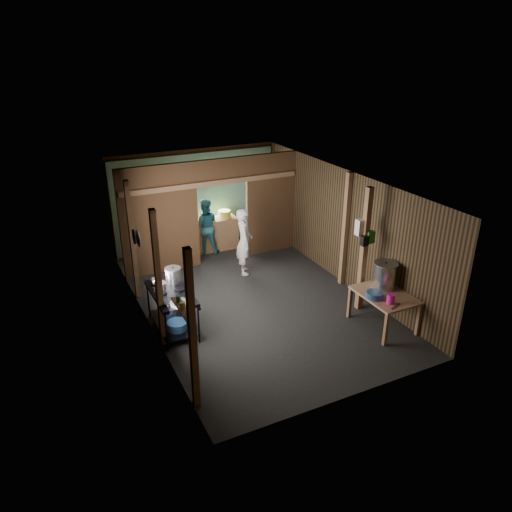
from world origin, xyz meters
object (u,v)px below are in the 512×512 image
prep_table (383,310)px  stock_pot (385,276)px  pink_bucket (391,299)px  cook (244,242)px  gas_range (172,311)px  stove_pot_large (173,275)px  yellow_tub (224,214)px

prep_table → stock_pot: bearing=57.6°
pink_bucket → cook: bearing=109.1°
gas_range → pink_bucket: bearing=-28.8°
prep_table → cook: (-1.42, 3.35, 0.45)m
stock_pot → cook: (-1.57, 3.11, -0.15)m
prep_table → stove_pot_large: (-3.54, 2.01, 0.61)m
gas_range → stock_pot: (3.86, -1.40, 0.54)m
gas_range → pink_bucket: 4.08m
cook → stove_pot_large: bearing=141.3°
prep_table → cook: bearing=112.9°
pink_bucket → stock_pot: bearing=61.7°
gas_range → prep_table: 4.06m
gas_range → cook: cook is taller
prep_table → cook: 3.67m
pink_bucket → yellow_tub: yellow_tub is taller
pink_bucket → yellow_tub: 5.45m
pink_bucket → prep_table: bearing=65.1°
cook → stock_pot: bearing=-134.2°
stove_pot_large → cook: 2.52m
cook → yellow_tub: bearing=12.7°
yellow_tub → cook: bearing=-96.4°
stove_pot_large → yellow_tub: 3.79m
stove_pot_large → stock_pot: stock_pot is taller
pink_bucket → stove_pot_large: bearing=145.5°
pink_bucket → cook: (-1.27, 3.67, 0.01)m
stock_pot → pink_bucket: size_ratio=3.01×
cook → gas_range: bearing=145.8°
prep_table → stove_pot_large: stove_pot_large is taller
pink_bucket → cook: 3.88m
stove_pot_large → yellow_tub: size_ratio=0.96×
stock_pot → pink_bucket: (-0.30, -0.56, -0.16)m
gas_range → stock_pot: bearing=-19.9°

